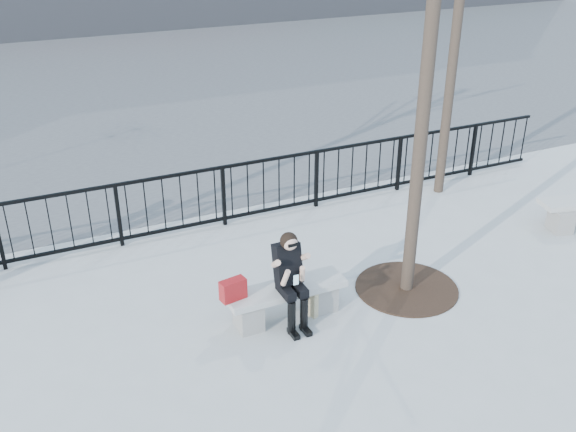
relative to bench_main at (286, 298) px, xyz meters
name	(u,v)px	position (x,y,z in m)	size (l,w,h in m)	color
ground	(286,317)	(0.00, 0.00, -0.30)	(120.00, 120.00, 0.00)	#9E9E99
street_surface	(94,76)	(0.00, 15.00, -0.30)	(60.00, 23.00, 0.01)	#474747
railing	(213,198)	(0.00, 3.00, 0.25)	(14.00, 0.06, 1.10)	black
tree_grate	(406,288)	(1.90, -0.10, -0.29)	(1.50, 1.50, 0.02)	black
bench_main	(286,298)	(0.00, 0.00, 0.00)	(1.65, 0.46, 0.49)	slate
seated_woman	(291,281)	(0.00, -0.16, 0.37)	(0.50, 0.64, 1.34)	black
handbag	(233,290)	(-0.74, 0.02, 0.33)	(0.34, 0.16, 0.28)	maroon
shopping_bag	(322,299)	(0.50, -0.08, -0.10)	(0.42, 0.16, 0.40)	beige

